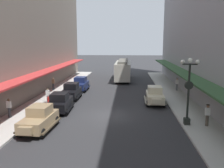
# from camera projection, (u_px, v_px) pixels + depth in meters

# --- Properties ---
(ground_plane) EXTENTS (200.00, 200.00, 0.00)m
(ground_plane) POSITION_uv_depth(u_px,v_px,m) (108.00, 115.00, 21.24)
(ground_plane) COLOR #2D2D30
(sidewalk_left) EXTENTS (3.00, 60.00, 0.15)m
(sidewalk_left) POSITION_uv_depth(u_px,v_px,m) (26.00, 113.00, 21.71)
(sidewalk_left) COLOR #B7B5AD
(sidewalk_left) RESTS_ON ground
(sidewalk_right) EXTENTS (3.00, 60.00, 0.15)m
(sidewalk_right) POSITION_uv_depth(u_px,v_px,m) (193.00, 116.00, 20.73)
(sidewalk_right) COLOR #B7B5AD
(sidewalk_right) RESTS_ON ground
(parked_car_0) EXTENTS (2.31, 4.32, 1.84)m
(parked_car_0) POSITION_uv_depth(u_px,v_px,m) (39.00, 118.00, 17.48)
(parked_car_0) COLOR #997F5B
(parked_car_0) RESTS_ON ground
(parked_car_1) EXTENTS (2.22, 4.29, 1.84)m
(parked_car_1) POSITION_uv_depth(u_px,v_px,m) (80.00, 84.00, 31.88)
(parked_car_1) COLOR #19234C
(parked_car_1) RESTS_ON ground
(parked_car_2) EXTENTS (2.14, 4.26, 1.84)m
(parked_car_2) POSITION_uv_depth(u_px,v_px,m) (71.00, 91.00, 27.25)
(parked_car_2) COLOR black
(parked_car_2) RESTS_ON ground
(parked_car_3) EXTENTS (2.27, 4.31, 1.84)m
(parked_car_3) POSITION_uv_depth(u_px,v_px,m) (60.00, 102.00, 22.23)
(parked_car_3) COLOR black
(parked_car_3) RESTS_ON ground
(parked_car_4) EXTENTS (2.23, 4.29, 1.84)m
(parked_car_4) POSITION_uv_depth(u_px,v_px,m) (155.00, 95.00, 25.10)
(parked_car_4) COLOR beige
(parked_car_4) RESTS_ON ground
(streetcar) EXTENTS (2.57, 9.61, 3.46)m
(streetcar) POSITION_uv_depth(u_px,v_px,m) (123.00, 69.00, 40.63)
(streetcar) COLOR #ADA899
(streetcar) RESTS_ON ground
(lamp_post_with_clock) EXTENTS (1.42, 0.44, 5.16)m
(lamp_post_with_clock) POSITION_uv_depth(u_px,v_px,m) (189.00, 89.00, 17.99)
(lamp_post_with_clock) COLOR black
(lamp_post_with_clock) RESTS_ON sidewalk_right
(fire_hydrant) EXTENTS (0.24, 0.24, 0.82)m
(fire_hydrant) POSITION_uv_depth(u_px,v_px,m) (49.00, 100.00, 24.38)
(fire_hydrant) COLOR #B21E19
(fire_hydrant) RESTS_ON sidewalk_left
(pedestrian_0) EXTENTS (0.36, 0.28, 1.67)m
(pedestrian_0) POSITION_uv_depth(u_px,v_px,m) (207.00, 115.00, 18.02)
(pedestrian_0) COLOR #4C4238
(pedestrian_0) RESTS_ON sidewalk_right
(pedestrian_1) EXTENTS (0.36, 0.24, 1.64)m
(pedestrian_1) POSITION_uv_depth(u_px,v_px,m) (9.00, 108.00, 20.04)
(pedestrian_1) COLOR #2D2D33
(pedestrian_1) RESTS_ON sidewalk_left
(pedestrian_2) EXTENTS (0.36, 0.28, 1.67)m
(pedestrian_2) POSITION_uv_depth(u_px,v_px,m) (177.00, 84.00, 31.37)
(pedestrian_2) COLOR slate
(pedestrian_2) RESTS_ON sidewalk_right
(pedestrian_3) EXTENTS (0.36, 0.24, 1.64)m
(pedestrian_3) POSITION_uv_depth(u_px,v_px,m) (53.00, 84.00, 31.84)
(pedestrian_3) COLOR #2D2D33
(pedestrian_3) RESTS_ON sidewalk_left
(pedestrian_4) EXTENTS (0.36, 0.28, 1.67)m
(pedestrian_4) POSITION_uv_depth(u_px,v_px,m) (48.00, 95.00, 24.65)
(pedestrian_4) COLOR slate
(pedestrian_4) RESTS_ON sidewalk_left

